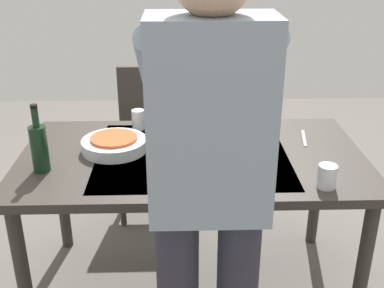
% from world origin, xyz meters
% --- Properties ---
extents(ground_plane, '(6.00, 6.00, 0.00)m').
position_xyz_m(ground_plane, '(0.00, 0.00, 0.00)').
color(ground_plane, '#66605B').
extents(dining_table, '(1.57, 0.87, 0.75)m').
position_xyz_m(dining_table, '(0.00, 0.00, 0.67)').
color(dining_table, '#332D28').
rests_on(dining_table, ground_plane).
extents(chair_near, '(0.40, 0.40, 0.91)m').
position_xyz_m(chair_near, '(0.24, -0.82, 0.53)').
color(chair_near, black).
rests_on(chair_near, ground_plane).
extents(person_server, '(0.42, 0.61, 1.69)m').
position_xyz_m(person_server, '(-0.03, 0.69, 0.96)').
color(person_server, '#2D2D38').
rests_on(person_server, ground_plane).
extents(wine_bottle, '(0.07, 0.07, 0.30)m').
position_xyz_m(wine_bottle, '(0.64, 0.15, 0.86)').
color(wine_bottle, black).
rests_on(wine_bottle, dining_table).
extents(wine_glass_left, '(0.07, 0.07, 0.15)m').
position_xyz_m(wine_glass_left, '(-0.24, -0.13, 0.85)').
color(wine_glass_left, white).
rests_on(wine_glass_left, dining_table).
extents(water_cup_near_left, '(0.07, 0.07, 0.10)m').
position_xyz_m(water_cup_near_left, '(0.27, -0.32, 0.80)').
color(water_cup_near_left, silver).
rests_on(water_cup_near_left, dining_table).
extents(water_cup_near_right, '(0.07, 0.07, 0.10)m').
position_xyz_m(water_cup_near_right, '(-0.04, -0.03, 0.79)').
color(water_cup_near_right, silver).
rests_on(water_cup_near_right, dining_table).
extents(water_cup_far_left, '(0.08, 0.08, 0.10)m').
position_xyz_m(water_cup_far_left, '(-0.52, 0.33, 0.79)').
color(water_cup_far_left, silver).
rests_on(water_cup_far_left, dining_table).
extents(serving_bowl_pasta, '(0.30, 0.30, 0.07)m').
position_xyz_m(serving_bowl_pasta, '(0.36, -0.05, 0.78)').
color(serving_bowl_pasta, silver).
rests_on(serving_bowl_pasta, dining_table).
extents(dinner_plate_near, '(0.23, 0.23, 0.01)m').
position_xyz_m(dinner_plate_near, '(-0.05, 0.23, 0.75)').
color(dinner_plate_near, silver).
rests_on(dinner_plate_near, dining_table).
extents(table_knife, '(0.05, 0.20, 0.00)m').
position_xyz_m(table_knife, '(-0.56, -0.16, 0.75)').
color(table_knife, silver).
rests_on(table_knife, dining_table).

